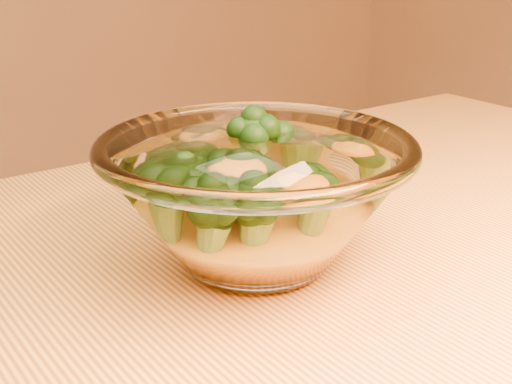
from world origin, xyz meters
TOP-DOWN VIEW (x-y plane):
  - glass_bowl at (0.06, 0.11)m, footprint 0.22×0.22m
  - cheese_sauce at (0.06, 0.11)m, footprint 0.13×0.13m
  - broccoli_heap at (0.06, 0.12)m, footprint 0.16×0.14m

SIDE VIEW (x-z plane):
  - cheese_sauce at x=0.06m, z-range 0.76..0.80m
  - glass_bowl at x=0.06m, z-range 0.75..0.85m
  - broccoli_heap at x=0.06m, z-range 0.78..0.85m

